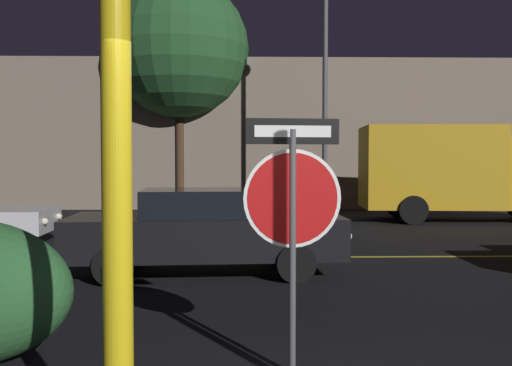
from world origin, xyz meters
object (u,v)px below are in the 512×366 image
Objects in this scene: stop_sign at (293,198)px; tree_0 at (179,49)px; yellow_pole_left at (117,222)px; delivery_truck at (474,168)px; passing_car_2 at (205,230)px; street_lamp at (325,57)px.

tree_0 reaches higher than stop_sign.
yellow_pole_left is at bearing -84.69° from tree_0.
stop_sign is 0.73× the size of yellow_pole_left.
passing_car_2 is at bearing -39.94° from delivery_truck.
yellow_pole_left reaches higher than stop_sign.
delivery_truck is at bearing 61.22° from yellow_pole_left.
delivery_truck is at bearing 56.50° from stop_sign.
street_lamp is 6.50m from tree_0.
yellow_pole_left is 16.16m from delivery_truck.
stop_sign is 0.33× the size of delivery_truck.
yellow_pole_left reaches higher than passing_car_2.
yellow_pole_left is at bearing -4.01° from passing_car_2.
delivery_truck is 0.77× the size of tree_0.
tree_0 is (-2.84, 16.75, 4.52)m from stop_sign.
street_lamp reaches higher than yellow_pole_left.
passing_car_2 is 0.53× the size of tree_0.
street_lamp reaches higher than delivery_truck.
passing_car_2 is at bearing 97.96° from stop_sign.
passing_car_2 is 11.18m from delivery_truck.
delivery_truck is (6.65, 12.49, 0.10)m from stop_sign.
yellow_pole_left is 19.05m from tree_0.
yellow_pole_left is 0.35× the size of tree_0.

